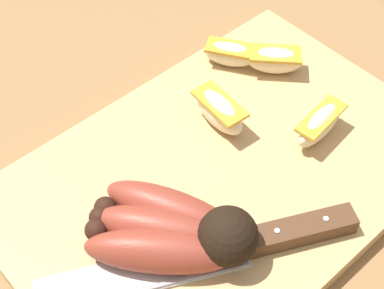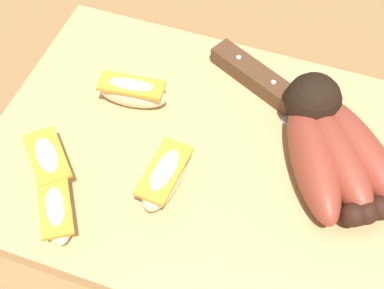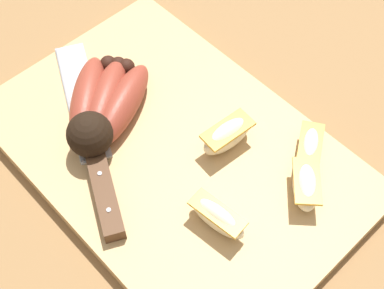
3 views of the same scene
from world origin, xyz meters
TOP-DOWN VIEW (x-y plane):
  - ground_plane at (0.00, 0.00)m, footprint 6.00×6.00m
  - cutting_board at (0.01, -0.01)m, footprint 0.43×0.29m
  - banana_bunch at (0.10, 0.02)m, footprint 0.13×0.15m
  - chefs_knife at (0.05, 0.06)m, footprint 0.26×0.15m
  - apple_wedge_near at (-0.03, -0.06)m, footprint 0.03×0.07m
  - apple_wedge_middle at (-0.10, -0.12)m, footprint 0.05×0.06m
  - apple_wedge_far at (-0.09, 0.02)m, footprint 0.07×0.03m
  - apple_wedge_extra at (-0.13, -0.07)m, footprint 0.06×0.06m

SIDE VIEW (x-z plane):
  - ground_plane at x=0.00m, z-range 0.00..0.00m
  - cutting_board at x=0.01m, z-range 0.00..0.02m
  - chefs_knife at x=0.05m, z-range 0.02..0.04m
  - apple_wedge_middle at x=-0.10m, z-range 0.02..0.05m
  - apple_wedge_extra at x=-0.13m, z-range 0.02..0.05m
  - apple_wedge_far at x=-0.09m, z-range 0.02..0.05m
  - apple_wedge_near at x=-0.03m, z-range 0.02..0.06m
  - banana_bunch at x=0.10m, z-range 0.01..0.07m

